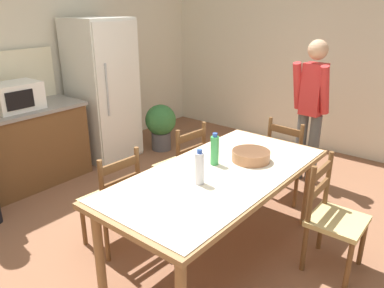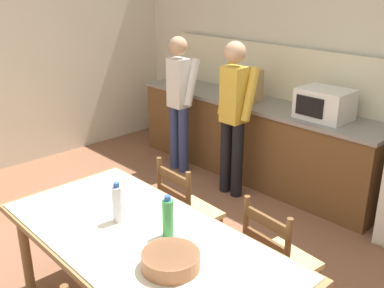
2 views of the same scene
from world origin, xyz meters
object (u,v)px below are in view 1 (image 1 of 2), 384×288
(bottle_off_centre, at_px, (215,150))
(chair_side_near_right, at_px, (333,218))
(bottle_near_centre, at_px, (199,168))
(microwave, at_px, (15,96))
(chair_head_end, at_px, (289,160))
(potted_plant, at_px, (161,124))
(chair_side_far_right, at_px, (182,167))
(dining_table, at_px, (219,181))
(person_by_table, at_px, (311,105))
(refrigerator, at_px, (103,91))
(serving_bowl, at_px, (251,155))
(chair_side_far_left, at_px, (113,200))

(bottle_off_centre, distance_m, chair_side_near_right, 1.07)
(bottle_near_centre, bearing_deg, microwave, 91.11)
(chair_head_end, height_order, potted_plant, chair_head_end)
(chair_side_near_right, distance_m, chair_side_far_right, 1.55)
(dining_table, xyz_separation_m, bottle_near_centre, (-0.25, 0.00, 0.20))
(microwave, bearing_deg, chair_side_near_right, -77.19)
(microwave, bearing_deg, person_by_table, -49.08)
(refrigerator, distance_m, chair_side_near_right, 3.33)
(chair_side_near_right, relative_size, chair_side_far_right, 1.00)
(microwave, xyz_separation_m, serving_bowl, (0.65, -2.58, -0.24))
(serving_bowl, bearing_deg, chair_head_end, 3.95)
(dining_table, xyz_separation_m, chair_head_end, (1.30, -0.01, -0.25))
(bottle_off_centre, distance_m, serving_bowl, 0.33)
(bottle_off_centre, relative_size, chair_side_far_left, 0.30)
(chair_head_end, xyz_separation_m, potted_plant, (0.20, 2.07, -0.06))
(bottle_near_centre, height_order, chair_side_far_left, bottle_near_centre)
(serving_bowl, bearing_deg, microwave, 104.22)
(person_by_table, bearing_deg, microwave, -43.99)
(bottle_near_centre, xyz_separation_m, chair_head_end, (1.55, -0.01, -0.45))
(person_by_table, bearing_deg, bottle_near_centre, 5.58)
(bottle_near_centre, bearing_deg, chair_side_far_right, 47.23)
(refrigerator, xyz_separation_m, serving_bowl, (-0.51, -2.56, -0.10))
(chair_side_near_right, height_order, chair_side_far_right, same)
(chair_side_near_right, bearing_deg, bottle_near_centre, 131.29)
(dining_table, height_order, chair_head_end, chair_head_end)
(chair_head_end, xyz_separation_m, chair_side_far_right, (-0.84, 0.78, 0.00))
(bottle_off_centre, bearing_deg, potted_plant, 54.05)
(refrigerator, distance_m, person_by_table, 2.65)
(dining_table, bearing_deg, refrigerator, 70.79)
(bottle_near_centre, distance_m, chair_side_far_right, 1.14)
(potted_plant, bearing_deg, dining_table, -126.22)
(refrigerator, relative_size, potted_plant, 2.77)
(microwave, relative_size, chair_side_near_right, 0.55)
(chair_side_far_left, height_order, chair_side_far_right, same)
(serving_bowl, relative_size, chair_side_near_right, 0.35)
(bottle_off_centre, relative_size, potted_plant, 0.40)
(chair_side_far_right, relative_size, person_by_table, 0.55)
(chair_head_end, height_order, chair_side_far_left, same)
(microwave, relative_size, potted_plant, 0.75)
(refrigerator, xyz_separation_m, bottle_off_centre, (-0.76, -2.36, -0.03))
(refrigerator, bearing_deg, chair_head_end, -80.08)
(bottle_near_centre, xyz_separation_m, potted_plant, (1.76, 2.05, -0.51))
(dining_table, height_order, potted_plant, dining_table)
(refrigerator, relative_size, chair_side_far_left, 2.03)
(bottle_near_centre, distance_m, chair_head_end, 1.62)
(person_by_table, height_order, potted_plant, person_by_table)
(dining_table, height_order, chair_side_near_right, chair_side_near_right)
(refrigerator, bearing_deg, potted_plant, -33.83)
(potted_plant, bearing_deg, bottle_near_centre, -130.58)
(serving_bowl, relative_size, chair_head_end, 0.35)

